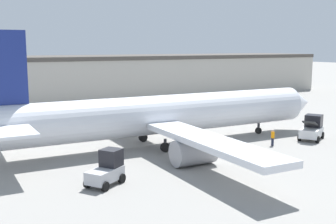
{
  "coord_description": "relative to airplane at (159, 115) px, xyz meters",
  "views": [
    {
      "loc": [
        -20.96,
        -35.76,
        9.82
      ],
      "look_at": [
        0.0,
        0.0,
        3.35
      ],
      "focal_mm": 45.0,
      "sensor_mm": 36.0,
      "label": 1
    }
  ],
  "objects": [
    {
      "name": "ground_plane",
      "position": [
        0.97,
        -0.04,
        -3.08
      ],
      "size": [
        400.0,
        400.0,
        0.0
      ],
      "primitive_type": "plane",
      "color": "gray"
    },
    {
      "name": "terminal_building",
      "position": [
        8.48,
        38.82,
        0.99
      ],
      "size": [
        97.68,
        16.42,
        8.13
      ],
      "color": "#ADA89E",
      "rests_on": "ground_plane"
    },
    {
      "name": "airplane",
      "position": [
        0.0,
        0.0,
        0.0
      ],
      "size": [
        39.79,
        36.16,
        11.16
      ],
      "rotation": [
        0.0,
        0.0,
        -0.04
      ],
      "color": "silver",
      "rests_on": "ground_plane"
    },
    {
      "name": "ground_crew_worker",
      "position": [
        9.8,
        -5.65,
        -2.21
      ],
      "size": [
        0.36,
        0.36,
        1.63
      ],
      "rotation": [
        0.0,
        0.0,
        1.81
      ],
      "color": "#1E2338",
      "rests_on": "ground_plane"
    },
    {
      "name": "baggage_tug",
      "position": [
        -9.04,
        -8.45,
        -1.97
      ],
      "size": [
        3.25,
        2.94,
        2.48
      ],
      "rotation": [
        0.0,
        0.0,
        0.56
      ],
      "color": "#B2B2B7",
      "rests_on": "ground_plane"
    },
    {
      "name": "belt_loader_truck",
      "position": [
        15.58,
        -5.56,
        -1.9
      ],
      "size": [
        3.99,
        3.4,
        2.54
      ],
      "rotation": [
        0.0,
        0.0,
        0.51
      ],
      "color": "silver",
      "rests_on": "ground_plane"
    }
  ]
}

